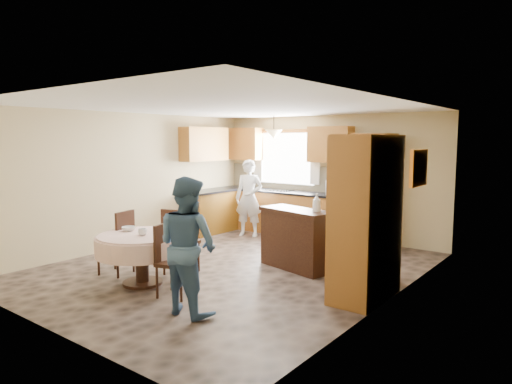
{
  "coord_description": "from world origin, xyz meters",
  "views": [
    {
      "loc": [
        4.55,
        -5.33,
        2.0
      ],
      "look_at": [
        0.22,
        0.3,
        1.19
      ],
      "focal_mm": 32.0,
      "sensor_mm": 36.0,
      "label": 1
    }
  ],
  "objects_px": {
    "chair_left": "(120,239)",
    "sideboard": "(296,241)",
    "person_sink": "(249,198)",
    "person_dining": "(188,245)",
    "chair_back": "(178,238)",
    "cupboard": "(366,218)",
    "oven_tower": "(374,191)",
    "chair_right": "(170,256)",
    "dining_table": "(142,245)"
  },
  "relations": [
    {
      "from": "chair_left",
      "to": "sideboard",
      "type": "bearing_deg",
      "value": 120.42
    },
    {
      "from": "chair_left",
      "to": "person_sink",
      "type": "distance_m",
      "value": 3.34
    },
    {
      "from": "sideboard",
      "to": "person_dining",
      "type": "relative_size",
      "value": 0.77
    },
    {
      "from": "chair_back",
      "to": "cupboard",
      "type": "bearing_deg",
      "value": -176.75
    },
    {
      "from": "cupboard",
      "to": "person_sink",
      "type": "relative_size",
      "value": 1.29
    },
    {
      "from": "oven_tower",
      "to": "chair_right",
      "type": "bearing_deg",
      "value": -103.02
    },
    {
      "from": "person_dining",
      "to": "chair_back",
      "type": "bearing_deg",
      "value": -36.41
    },
    {
      "from": "chair_left",
      "to": "chair_back",
      "type": "bearing_deg",
      "value": 112.56
    },
    {
      "from": "sideboard",
      "to": "chair_right",
      "type": "height_order",
      "value": "chair_right"
    },
    {
      "from": "chair_left",
      "to": "person_dining",
      "type": "relative_size",
      "value": 0.6
    },
    {
      "from": "chair_left",
      "to": "chair_right",
      "type": "bearing_deg",
      "value": 68.52
    },
    {
      "from": "chair_back",
      "to": "chair_right",
      "type": "height_order",
      "value": "chair_back"
    },
    {
      "from": "dining_table",
      "to": "chair_left",
      "type": "height_order",
      "value": "chair_left"
    },
    {
      "from": "sideboard",
      "to": "person_dining",
      "type": "distance_m",
      "value": 2.35
    },
    {
      "from": "oven_tower",
      "to": "sideboard",
      "type": "xyz_separation_m",
      "value": [
        -0.35,
        -2.11,
        -0.62
      ]
    },
    {
      "from": "oven_tower",
      "to": "dining_table",
      "type": "bearing_deg",
      "value": -111.63
    },
    {
      "from": "chair_left",
      "to": "chair_back",
      "type": "distance_m",
      "value": 0.87
    },
    {
      "from": "sideboard",
      "to": "dining_table",
      "type": "distance_m",
      "value": 2.35
    },
    {
      "from": "dining_table",
      "to": "person_dining",
      "type": "relative_size",
      "value": 0.78
    },
    {
      "from": "oven_tower",
      "to": "sideboard",
      "type": "height_order",
      "value": "oven_tower"
    },
    {
      "from": "cupboard",
      "to": "dining_table",
      "type": "distance_m",
      "value": 3.05
    },
    {
      "from": "oven_tower",
      "to": "dining_table",
      "type": "relative_size",
      "value": 1.7
    },
    {
      "from": "sideboard",
      "to": "chair_back",
      "type": "xyz_separation_m",
      "value": [
        -1.21,
        -1.36,
        0.11
      ]
    },
    {
      "from": "sideboard",
      "to": "chair_left",
      "type": "relative_size",
      "value": 1.28
    },
    {
      "from": "oven_tower",
      "to": "person_dining",
      "type": "distance_m",
      "value": 4.45
    },
    {
      "from": "oven_tower",
      "to": "person_dining",
      "type": "relative_size",
      "value": 1.33
    },
    {
      "from": "oven_tower",
      "to": "chair_right",
      "type": "height_order",
      "value": "oven_tower"
    },
    {
      "from": "chair_left",
      "to": "person_sink",
      "type": "xyz_separation_m",
      "value": [
        -0.18,
        3.33,
        0.27
      ]
    },
    {
      "from": "cupboard",
      "to": "chair_right",
      "type": "height_order",
      "value": "cupboard"
    },
    {
      "from": "oven_tower",
      "to": "cupboard",
      "type": "relative_size",
      "value": 1.03
    },
    {
      "from": "chair_right",
      "to": "person_sink",
      "type": "relative_size",
      "value": 0.58
    },
    {
      "from": "chair_back",
      "to": "chair_left",
      "type": "bearing_deg",
      "value": 24.24
    },
    {
      "from": "oven_tower",
      "to": "chair_left",
      "type": "height_order",
      "value": "oven_tower"
    },
    {
      "from": "chair_left",
      "to": "chair_back",
      "type": "relative_size",
      "value": 0.97
    },
    {
      "from": "oven_tower",
      "to": "chair_back",
      "type": "distance_m",
      "value": 3.84
    },
    {
      "from": "oven_tower",
      "to": "person_dining",
      "type": "height_order",
      "value": "oven_tower"
    },
    {
      "from": "chair_right",
      "to": "person_dining",
      "type": "bearing_deg",
      "value": -131.35
    },
    {
      "from": "person_dining",
      "to": "chair_right",
      "type": "bearing_deg",
      "value": -22.11
    },
    {
      "from": "oven_tower",
      "to": "chair_right",
      "type": "xyz_separation_m",
      "value": [
        -0.96,
        -4.16,
        -0.54
      ]
    },
    {
      "from": "chair_left",
      "to": "chair_right",
      "type": "xyz_separation_m",
      "value": [
        1.3,
        -0.17,
        -0.02
      ]
    },
    {
      "from": "dining_table",
      "to": "person_dining",
      "type": "bearing_deg",
      "value": -15.11
    },
    {
      "from": "cupboard",
      "to": "chair_right",
      "type": "bearing_deg",
      "value": -144.99
    },
    {
      "from": "sideboard",
      "to": "chair_right",
      "type": "xyz_separation_m",
      "value": [
        -0.61,
        -2.04,
        0.08
      ]
    },
    {
      "from": "oven_tower",
      "to": "chair_left",
      "type": "distance_m",
      "value": 4.61
    },
    {
      "from": "sideboard",
      "to": "dining_table",
      "type": "relative_size",
      "value": 0.98
    },
    {
      "from": "dining_table",
      "to": "sideboard",
      "type": "bearing_deg",
      "value": 57.19
    },
    {
      "from": "chair_back",
      "to": "sideboard",
      "type": "bearing_deg",
      "value": -144.14
    },
    {
      "from": "dining_table",
      "to": "person_sink",
      "type": "distance_m",
      "value": 3.53
    },
    {
      "from": "sideboard",
      "to": "person_sink",
      "type": "height_order",
      "value": "person_sink"
    },
    {
      "from": "chair_left",
      "to": "chair_right",
      "type": "relative_size",
      "value": 1.03
    }
  ]
}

